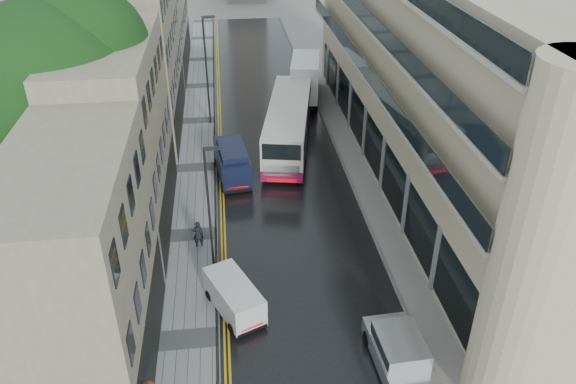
{
  "coord_description": "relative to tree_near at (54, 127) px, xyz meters",
  "views": [
    {
      "loc": [
        -3.53,
        -8.02,
        19.03
      ],
      "look_at": [
        -0.46,
        18.0,
        3.33
      ],
      "focal_mm": 35.0,
      "sensor_mm": 36.0,
      "label": 1
    }
  ],
  "objects": [
    {
      "name": "tree_near",
      "position": [
        0.0,
        0.0,
        0.0
      ],
      "size": [
        10.56,
        10.56,
        13.89
      ],
      "primitive_type": null,
      "color": "black",
      "rests_on": "ground"
    },
    {
      "name": "lamp_post_near",
      "position": [
        7.79,
        -3.85,
        -3.31
      ],
      "size": [
        0.8,
        0.21,
        7.03
      ],
      "primitive_type": null,
      "rotation": [
        0.0,
        0.0,
        0.05
      ],
      "color": "black",
      "rests_on": "left_sidewalk"
    },
    {
      "name": "pedestrian",
      "position": [
        6.99,
        -1.97,
        -6.01
      ],
      "size": [
        0.64,
        0.47,
        1.63
      ],
      "primitive_type": "imported",
      "rotation": [
        0.0,
        0.0,
        3.28
      ],
      "color": "black",
      "rests_on": "left_sidewalk"
    },
    {
      "name": "old_shop_row",
      "position": [
        3.05,
        10.0,
        -0.95
      ],
      "size": [
        4.5,
        56.0,
        12.0
      ],
      "primitive_type": null,
      "color": "gray",
      "rests_on": "ground"
    },
    {
      "name": "modern_block",
      "position": [
        22.8,
        6.0,
        0.05
      ],
      "size": [
        8.0,
        40.0,
        14.0
      ],
      "primitive_type": null,
      "color": "#C3AF91",
      "rests_on": "ground"
    },
    {
      "name": "navy_van",
      "position": [
        8.45,
        4.16,
        -5.68
      ],
      "size": [
        2.49,
        5.09,
        2.5
      ],
      "primitive_type": null,
      "rotation": [
        0.0,
        0.0,
        0.11
      ],
      "color": "black",
      "rests_on": "road"
    },
    {
      "name": "right_sidewalk",
      "position": [
        17.9,
        7.5,
        -6.89
      ],
      "size": [
        1.8,
        85.0,
        0.12
      ],
      "primitive_type": "cube",
      "color": "slate",
      "rests_on": "ground"
    },
    {
      "name": "cream_bus",
      "position": [
        11.59,
        7.17,
        -5.23
      ],
      "size": [
        5.14,
        12.77,
        3.4
      ],
      "primitive_type": null,
      "rotation": [
        0.0,
        0.0,
        -0.19
      ],
      "color": "beige",
      "rests_on": "road"
    },
    {
      "name": "left_sidewalk",
      "position": [
        6.65,
        7.5,
        -6.89
      ],
      "size": [
        2.7,
        85.0,
        0.12
      ],
      "primitive_type": "cube",
      "color": "gray",
      "rests_on": "ground"
    },
    {
      "name": "white_van",
      "position": [
        8.65,
        -8.89,
        -6.07
      ],
      "size": [
        2.99,
        4.11,
        1.71
      ],
      "primitive_type": null,
      "rotation": [
        0.0,
        0.0,
        0.41
      ],
      "color": "silver",
      "rests_on": "road"
    },
    {
      "name": "tree_far",
      "position": [
        0.3,
        13.0,
        -0.72
      ],
      "size": [
        9.24,
        9.24,
        12.46
      ],
      "primitive_type": null,
      "color": "black",
      "rests_on": "ground"
    },
    {
      "name": "lamp_post_far",
      "position": [
        7.61,
        15.15,
        -2.51
      ],
      "size": [
        0.99,
        0.34,
        8.63
      ],
      "primitive_type": null,
      "rotation": [
        0.0,
        0.0,
        0.13
      ],
      "color": "black",
      "rests_on": "left_sidewalk"
    },
    {
      "name": "road",
      "position": [
        12.5,
        7.5,
        -6.94
      ],
      "size": [
        9.0,
        85.0,
        0.02
      ],
      "primitive_type": "cube",
      "color": "black",
      "rests_on": "ground"
    },
    {
      "name": "white_lorry",
      "position": [
        14.76,
        17.88,
        -4.88
      ],
      "size": [
        3.66,
        8.07,
        4.09
      ],
      "primitive_type": null,
      "rotation": [
        0.0,
        0.0,
        -0.18
      ],
      "color": "white",
      "rests_on": "road"
    }
  ]
}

